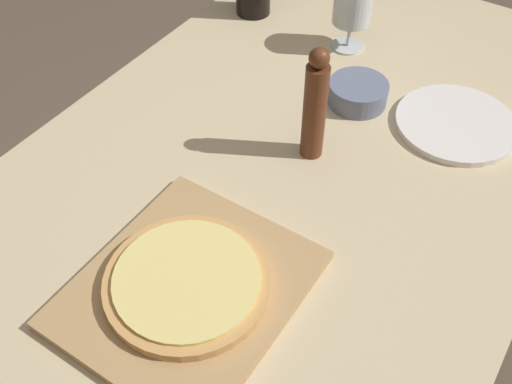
% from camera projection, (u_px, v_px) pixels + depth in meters
% --- Properties ---
extents(ground_plane, '(12.00, 12.00, 0.00)m').
position_uv_depth(ground_plane, '(271.00, 356.00, 1.67)').
color(ground_plane, brown).
extents(dining_table, '(0.96, 1.69, 0.72)m').
position_uv_depth(dining_table, '(276.00, 201.00, 1.19)').
color(dining_table, '#CCB78E').
rests_on(dining_table, ground_plane).
extents(cutting_board, '(0.32, 0.37, 0.02)m').
position_uv_depth(cutting_board, '(188.00, 289.00, 0.95)').
color(cutting_board, tan).
rests_on(cutting_board, dining_table).
extents(pizza, '(0.26, 0.26, 0.02)m').
position_uv_depth(pizza, '(187.00, 282.00, 0.94)').
color(pizza, tan).
rests_on(pizza, cutting_board).
extents(pepper_mill, '(0.04, 0.04, 0.24)m').
position_uv_depth(pepper_mill, '(315.00, 107.00, 1.10)').
color(pepper_mill, '#5B2D19').
rests_on(pepper_mill, dining_table).
extents(wine_glass, '(0.09, 0.09, 0.15)m').
position_uv_depth(wine_glass, '(352.00, 7.00, 1.35)').
color(wine_glass, silver).
rests_on(wine_glass, dining_table).
extents(small_bowl, '(0.13, 0.13, 0.05)m').
position_uv_depth(small_bowl, '(358.00, 93.00, 1.27)').
color(small_bowl, slate).
rests_on(small_bowl, dining_table).
extents(dinner_plate, '(0.25, 0.25, 0.01)m').
position_uv_depth(dinner_plate, '(456.00, 124.00, 1.23)').
color(dinner_plate, white).
rests_on(dinner_plate, dining_table).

